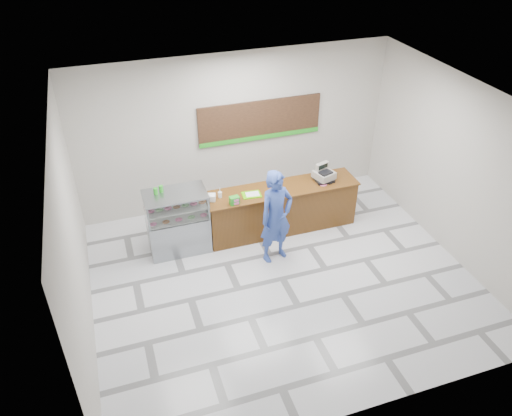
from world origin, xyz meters
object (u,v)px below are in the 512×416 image
object	(u,v)px
cash_register	(324,174)
customer	(276,217)
sales_counter	(281,208)
serving_tray	(252,195)
display_case	(178,221)

from	to	relation	value
cash_register	customer	size ratio (longest dim) A/B	0.25
cash_register	sales_counter	bearing A→B (deg)	163.52
serving_tray	customer	bearing A→B (deg)	-69.10
serving_tray	display_case	bearing A→B (deg)	-177.41
sales_counter	customer	size ratio (longest dim) A/B	1.67
sales_counter	serving_tray	distance (m)	0.87
cash_register	serving_tray	xyz separation A→B (m)	(-1.63, -0.09, -0.12)
cash_register	serving_tray	distance (m)	1.64
display_case	cash_register	xyz separation A→B (m)	(3.17, 0.02, 0.49)
serving_tray	cash_register	bearing A→B (deg)	8.26
display_case	cash_register	world-z (taller)	cash_register
display_case	serving_tray	distance (m)	1.58
display_case	serving_tray	world-z (taller)	display_case
customer	cash_register	bearing A→B (deg)	18.43
sales_counter	customer	world-z (taller)	customer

